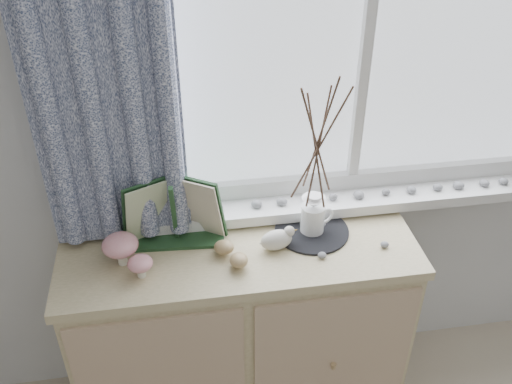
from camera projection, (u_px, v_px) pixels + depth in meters
sideboard at (241, 334)px, 2.15m from camera, size 1.20×0.45×0.85m
botanical_book at (174, 216)px, 1.83m from camera, size 0.38×0.16×0.26m
toadstool_cluster at (125, 250)px, 1.79m from camera, size 0.16×0.17×0.11m
wooden_eggs at (231, 254)px, 1.83m from camera, size 0.10×0.12×0.07m
songbird_figurine at (276, 239)px, 1.88m from camera, size 0.16×0.09×0.08m
crocheted_doily at (312, 231)px, 1.97m from camera, size 0.26×0.26×0.01m
twig_pitcher at (318, 142)px, 1.77m from camera, size 0.28×0.28×0.62m
sideboard_pebbles at (343, 241)px, 1.92m from camera, size 0.25×0.19×0.02m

